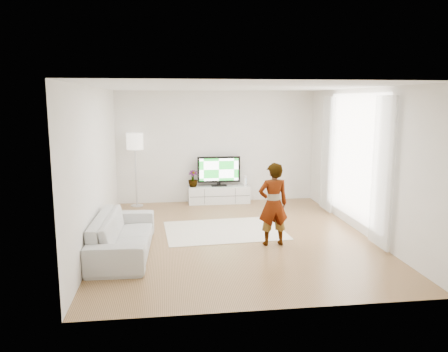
{
  "coord_description": "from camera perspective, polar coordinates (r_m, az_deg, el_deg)",
  "views": [
    {
      "loc": [
        -1.23,
        -7.93,
        2.57
      ],
      "look_at": [
        -0.15,
        0.4,
        1.1
      ],
      "focal_mm": 35.0,
      "sensor_mm": 36.0,
      "label": 1
    }
  ],
  "objects": [
    {
      "name": "floor",
      "position": [
        8.43,
        1.35,
        -7.86
      ],
      "size": [
        6.0,
        6.0,
        0.0
      ],
      "primitive_type": "plane",
      "color": "#A4784A",
      "rests_on": "ground"
    },
    {
      "name": "ceiling",
      "position": [
        8.03,
        1.44,
        11.53
      ],
      "size": [
        6.0,
        6.0,
        0.0
      ],
      "primitive_type": "plane",
      "color": "white",
      "rests_on": "wall_back"
    },
    {
      "name": "wall_back",
      "position": [
        11.06,
        -0.97,
        3.82
      ],
      "size": [
        5.0,
        0.02,
        2.8
      ],
      "primitive_type": "cube",
      "color": "white",
      "rests_on": "floor"
    },
    {
      "name": "window",
      "position": [
        9.1,
        16.74,
        2.4
      ],
      "size": [
        0.01,
        2.6,
        2.5
      ],
      "primitive_type": "cube",
      "color": "white",
      "rests_on": "wall_right"
    },
    {
      "name": "wall_front",
      "position": [
        5.22,
        6.42,
        -3.13
      ],
      "size": [
        5.0,
        0.02,
        2.8
      ],
      "primitive_type": "cube",
      "color": "white",
      "rests_on": "floor"
    },
    {
      "name": "player",
      "position": [
        7.78,
        6.44,
        -3.67
      ],
      "size": [
        0.56,
        0.39,
        1.48
      ],
      "primitive_type": "imported",
      "rotation": [
        0.0,
        0.0,
        3.21
      ],
      "color": "#334772",
      "rests_on": "rug"
    },
    {
      "name": "sofa",
      "position": [
        7.63,
        -13.04,
        -7.43
      ],
      "size": [
        0.97,
        2.31,
        0.66
      ],
      "primitive_type": "imported",
      "rotation": [
        0.0,
        0.0,
        1.53
      ],
      "color": "#B7B6B2",
      "rests_on": "floor"
    },
    {
      "name": "floor_lamp",
      "position": [
        10.71,
        -11.56,
        4.04
      ],
      "size": [
        0.4,
        0.4,
        1.79
      ],
      "color": "silver",
      "rests_on": "floor"
    },
    {
      "name": "wall_left",
      "position": [
        8.12,
        -16.33,
        1.21
      ],
      "size": [
        0.02,
        6.0,
        2.8
      ],
      "primitive_type": "cube",
      "color": "white",
      "rests_on": "floor"
    },
    {
      "name": "curtain_near",
      "position": [
        7.92,
        19.98,
        0.43
      ],
      "size": [
        0.04,
        0.7,
        2.6
      ],
      "primitive_type": "cube",
      "color": "white",
      "rests_on": "floor"
    },
    {
      "name": "game_console",
      "position": [
        11.06,
        2.81,
        -0.62
      ],
      "size": [
        0.09,
        0.18,
        0.24
      ],
      "rotation": [
        0.0,
        0.0,
        -0.21
      ],
      "color": "white",
      "rests_on": "media_console"
    },
    {
      "name": "media_console",
      "position": [
        11.03,
        -0.66,
        -2.43
      ],
      "size": [
        1.54,
        0.44,
        0.43
      ],
      "color": "white",
      "rests_on": "floor"
    },
    {
      "name": "television",
      "position": [
        10.94,
        -0.68,
        0.78
      ],
      "size": [
        1.07,
        0.21,
        0.75
      ],
      "color": "black",
      "rests_on": "media_console"
    },
    {
      "name": "potted_plant",
      "position": [
        10.89,
        -4.09,
        -0.34
      ],
      "size": [
        0.23,
        0.23,
        0.42
      ],
      "primitive_type": "imported",
      "rotation": [
        0.0,
        0.0,
        -0.0
      ],
      "color": "#3F7238",
      "rests_on": "media_console"
    },
    {
      "name": "wall_right",
      "position": [
        8.84,
        17.63,
        1.82
      ],
      "size": [
        0.02,
        6.0,
        2.8
      ],
      "primitive_type": "cube",
      "color": "white",
      "rests_on": "floor"
    },
    {
      "name": "rug",
      "position": [
        8.77,
        0.05,
        -7.11
      ],
      "size": [
        2.41,
        1.81,
        0.01
      ],
      "primitive_type": "cube",
      "rotation": [
        0.0,
        0.0,
        0.06
      ],
      "color": "beige",
      "rests_on": "floor"
    },
    {
      "name": "curtain_far",
      "position": [
        10.27,
        13.37,
        2.8
      ],
      "size": [
        0.04,
        0.7,
        2.6
      ],
      "primitive_type": "cube",
      "color": "white",
      "rests_on": "floor"
    }
  ]
}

